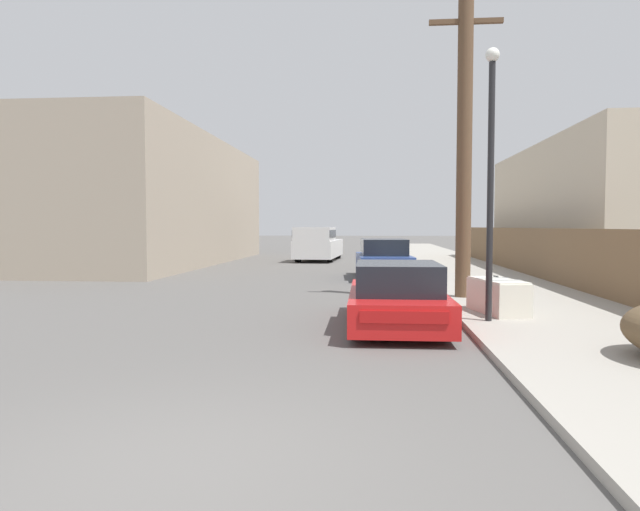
{
  "coord_description": "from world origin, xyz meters",
  "views": [
    {
      "loc": [
        1.5,
        -4.27,
        1.9
      ],
      "look_at": [
        0.0,
        12.08,
        1.06
      ],
      "focal_mm": 32.0,
      "sensor_mm": 36.0,
      "label": 1
    }
  ],
  "objects_px": {
    "utility_pole": "(464,143)",
    "street_lamp": "(491,165)",
    "pickup_truck": "(318,244)",
    "discarded_fridge": "(498,296)",
    "car_parked_mid": "(383,260)",
    "parked_sports_car_red": "(397,297)"
  },
  "relations": [
    {
      "from": "parked_sports_car_red",
      "to": "street_lamp",
      "type": "height_order",
      "value": "street_lamp"
    },
    {
      "from": "car_parked_mid",
      "to": "street_lamp",
      "type": "distance_m",
      "value": 10.38
    },
    {
      "from": "discarded_fridge",
      "to": "utility_pole",
      "type": "bearing_deg",
      "value": 84.15
    },
    {
      "from": "discarded_fridge",
      "to": "utility_pole",
      "type": "relative_size",
      "value": 0.23
    },
    {
      "from": "discarded_fridge",
      "to": "pickup_truck",
      "type": "bearing_deg",
      "value": 93.95
    },
    {
      "from": "discarded_fridge",
      "to": "utility_pole",
      "type": "height_order",
      "value": "utility_pole"
    },
    {
      "from": "pickup_truck",
      "to": "street_lamp",
      "type": "xyz_separation_m",
      "value": [
        5.17,
        -20.2,
        2.11
      ]
    },
    {
      "from": "pickup_truck",
      "to": "utility_pole",
      "type": "distance_m",
      "value": 17.59
    },
    {
      "from": "street_lamp",
      "to": "pickup_truck",
      "type": "bearing_deg",
      "value": 104.35
    },
    {
      "from": "parked_sports_car_red",
      "to": "pickup_truck",
      "type": "distance_m",
      "value": 20.57
    },
    {
      "from": "utility_pole",
      "to": "street_lamp",
      "type": "xyz_separation_m",
      "value": [
        -0.09,
        -3.69,
        -0.95
      ]
    },
    {
      "from": "car_parked_mid",
      "to": "street_lamp",
      "type": "relative_size",
      "value": 0.87
    },
    {
      "from": "car_parked_mid",
      "to": "pickup_truck",
      "type": "relative_size",
      "value": 0.74
    },
    {
      "from": "utility_pole",
      "to": "car_parked_mid",
      "type": "bearing_deg",
      "value": 106.72
    },
    {
      "from": "car_parked_mid",
      "to": "street_lamp",
      "type": "bearing_deg",
      "value": -83.62
    },
    {
      "from": "parked_sports_car_red",
      "to": "utility_pole",
      "type": "xyz_separation_m",
      "value": [
        1.81,
        3.77,
        3.43
      ]
    },
    {
      "from": "parked_sports_car_red",
      "to": "car_parked_mid",
      "type": "height_order",
      "value": "car_parked_mid"
    },
    {
      "from": "utility_pole",
      "to": "street_lamp",
      "type": "bearing_deg",
      "value": -91.38
    },
    {
      "from": "utility_pole",
      "to": "pickup_truck",
      "type": "bearing_deg",
      "value": 107.67
    },
    {
      "from": "discarded_fridge",
      "to": "car_parked_mid",
      "type": "distance_m",
      "value": 9.19
    },
    {
      "from": "pickup_truck",
      "to": "street_lamp",
      "type": "height_order",
      "value": "street_lamp"
    },
    {
      "from": "pickup_truck",
      "to": "street_lamp",
      "type": "bearing_deg",
      "value": 107.43
    }
  ]
}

